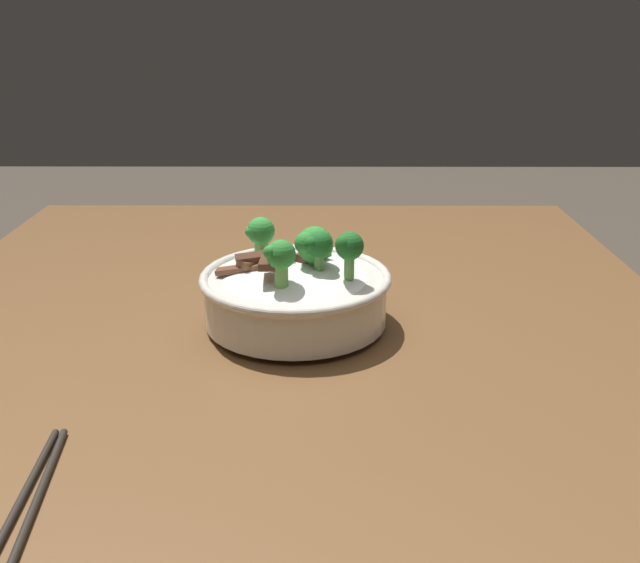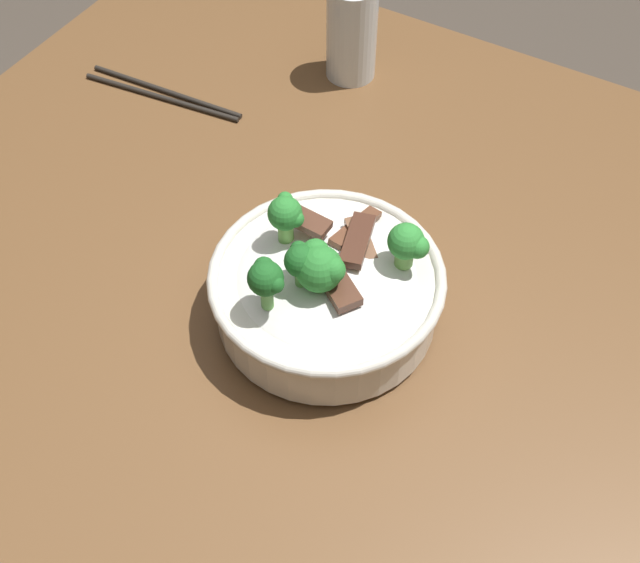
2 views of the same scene
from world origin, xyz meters
TOP-DOWN VIEW (x-y plane):
  - dining_table at (0.00, 0.00)m, footprint 1.23×1.09m
  - rice_bowl at (-0.01, -0.01)m, footprint 0.25×0.25m
  - drinking_glass at (-0.19, 0.38)m, footprint 0.07×0.07m
  - chopsticks_pair at (-0.39, 0.21)m, footprint 0.24×0.04m

SIDE VIEW (x-z plane):
  - dining_table at x=0.00m, z-range 0.32..1.15m
  - chopsticks_pair at x=-0.39m, z-range 0.83..0.84m
  - rice_bowl at x=-0.01m, z-range 0.82..0.96m
  - drinking_glass at x=-0.19m, z-range 0.82..0.96m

